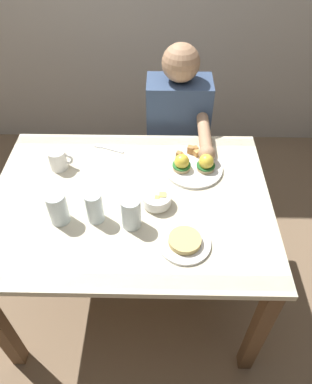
{
  "coord_description": "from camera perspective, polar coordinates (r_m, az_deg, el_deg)",
  "views": [
    {
      "loc": [
        0.13,
        -1.06,
        1.85
      ],
      "look_at": [
        0.11,
        0.0,
        0.78
      ],
      "focal_mm": 33.76,
      "sensor_mm": 36.0,
      "label": 1
    }
  ],
  "objects": [
    {
      "name": "fork",
      "position": [
        1.8,
        -7.73,
        6.87
      ],
      "size": [
        0.15,
        0.07,
        0.0
      ],
      "color": "silver",
      "rests_on": "dining_table"
    },
    {
      "name": "diner_person",
      "position": [
        2.05,
        3.53,
        9.35
      ],
      "size": [
        0.34,
        0.54,
        1.14
      ],
      "color": "#33333D",
      "rests_on": "ground_plane"
    },
    {
      "name": "water_glass_extra",
      "position": [
        1.4,
        -3.96,
        -3.45
      ],
      "size": [
        0.08,
        0.08,
        0.14
      ],
      "color": "silver",
      "rests_on": "dining_table"
    },
    {
      "name": "water_glass_far",
      "position": [
        1.46,
        -15.19,
        -2.71
      ],
      "size": [
        0.08,
        0.08,
        0.14
      ],
      "color": "silver",
      "rests_on": "dining_table"
    },
    {
      "name": "fruit_bowl",
      "position": [
        1.49,
        0.13,
        -1.19
      ],
      "size": [
        0.12,
        0.12,
        0.06
      ],
      "color": "white",
      "rests_on": "dining_table"
    },
    {
      "name": "water_glass_near",
      "position": [
        1.44,
        -9.67,
        -2.62
      ],
      "size": [
        0.07,
        0.07,
        0.14
      ],
      "color": "silver",
      "rests_on": "dining_table"
    },
    {
      "name": "dining_table",
      "position": [
        1.62,
        -3.97,
        -3.59
      ],
      "size": [
        1.2,
        0.9,
        0.74
      ],
      "color": "beige",
      "rests_on": "ground_plane"
    },
    {
      "name": "side_plate",
      "position": [
        1.38,
        4.54,
        -7.87
      ],
      "size": [
        0.2,
        0.2,
        0.04
      ],
      "color": "white",
      "rests_on": "dining_table"
    },
    {
      "name": "coffee_mug",
      "position": [
        1.71,
        -15.18,
        5.02
      ],
      "size": [
        0.11,
        0.08,
        0.09
      ],
      "color": "white",
      "rests_on": "dining_table"
    },
    {
      "name": "ground_plane",
      "position": [
        2.14,
        -3.1,
        -14.85
      ],
      "size": [
        6.0,
        6.0,
        0.0
      ],
      "primitive_type": "plane",
      "color": "#7F664C"
    },
    {
      "name": "eggs_benedict_plate",
      "position": [
        1.66,
        5.97,
        4.3
      ],
      "size": [
        0.27,
        0.27,
        0.09
      ],
      "color": "white",
      "rests_on": "dining_table"
    }
  ]
}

